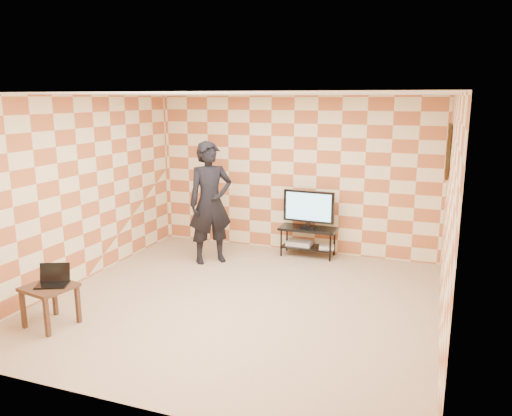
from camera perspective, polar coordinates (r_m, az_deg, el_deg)
The scene contains 14 objects.
floor at distance 6.79m, azimuth -1.77°, elevation -10.56°, with size 5.00×5.00×0.00m, color tan.
wall_back at distance 8.72m, azimuth 4.30°, elevation 3.81°, with size 5.00×0.02×2.70m, color beige.
wall_front at distance 4.25m, azimuth -14.58°, elevation -5.83°, with size 5.00×0.02×2.70m, color beige.
wall_left at distance 7.66m, azimuth -19.49°, elevation 1.93°, with size 0.02×5.00×2.70m, color beige.
wall_right at distance 5.94m, azimuth 21.13°, elevation -1.06°, with size 0.02×5.00×2.70m, color beige.
ceiling at distance 6.25m, azimuth -1.93°, elevation 12.87°, with size 5.00×5.00×0.02m, color white.
wall_art at distance 7.38m, azimuth 21.13°, elevation 6.15°, with size 0.04×0.72×0.72m.
tv_stand at distance 8.57m, azimuth 5.96°, elevation -3.12°, with size 0.96×0.43×0.50m.
tv at distance 8.45m, azimuth 6.03°, elevation 0.06°, with size 0.88×0.18×0.64m.
dvd_player at distance 8.67m, azimuth 5.02°, elevation -3.99°, with size 0.42×0.30×0.07m, color silver.
game_console at distance 8.49m, azimuth 8.07°, elevation -4.47°, with size 0.25×0.18×0.06m, color silver.
side_table at distance 6.44m, azimuth -22.52°, elevation -8.93°, with size 0.61×0.61×0.50m.
laptop at distance 6.41m, azimuth -22.15°, elevation -7.63°, with size 0.43×0.39×0.23m.
person at distance 8.11m, azimuth -5.23°, elevation 0.59°, with size 0.73×0.48×1.99m, color black.
Camera 1 is at (2.34, -5.80, 2.65)m, focal length 35.00 mm.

